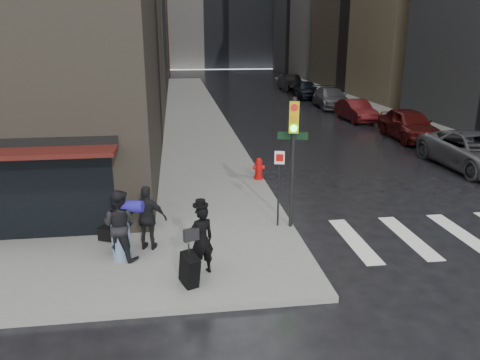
# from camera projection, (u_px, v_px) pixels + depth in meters

# --- Properties ---
(ground) EXTENTS (140.00, 140.00, 0.00)m
(ground) POSITION_uv_depth(u_px,v_px,m) (233.00, 265.00, 11.55)
(ground) COLOR black
(ground) RESTS_ON ground
(sidewalk_left) EXTENTS (4.00, 50.00, 0.15)m
(sidewalk_left) POSITION_uv_depth(u_px,v_px,m) (192.00, 106.00, 37.10)
(sidewalk_left) COLOR slate
(sidewalk_left) RESTS_ON ground
(sidewalk_right) EXTENTS (3.00, 50.00, 0.15)m
(sidewalk_right) POSITION_uv_depth(u_px,v_px,m) (355.00, 103.00, 38.85)
(sidewalk_right) COLOR slate
(sidewalk_right) RESTS_ON ground
(man_overcoat) EXTENTS (0.91, 1.21, 1.83)m
(man_overcoat) POSITION_uv_depth(u_px,v_px,m) (199.00, 245.00, 10.53)
(man_overcoat) COLOR black
(man_overcoat) RESTS_ON ground
(man_jeans) EXTENTS (1.22, 1.06, 1.78)m
(man_jeans) POSITION_uv_depth(u_px,v_px,m) (120.00, 225.00, 11.33)
(man_jeans) COLOR black
(man_jeans) RESTS_ON ground
(man_greycoat) EXTENTS (1.06, 0.65, 1.69)m
(man_greycoat) POSITION_uv_depth(u_px,v_px,m) (148.00, 218.00, 11.87)
(man_greycoat) COLOR black
(man_greycoat) RESTS_ON ground
(traffic_light) EXTENTS (0.91, 0.53, 3.71)m
(traffic_light) POSITION_uv_depth(u_px,v_px,m) (292.00, 146.00, 12.77)
(traffic_light) COLOR black
(traffic_light) RESTS_ON ground
(fire_hydrant) EXTENTS (0.48, 0.36, 0.83)m
(fire_hydrant) POSITION_uv_depth(u_px,v_px,m) (259.00, 169.00, 17.94)
(fire_hydrant) COLOR #B20D0A
(fire_hydrant) RESTS_ON ground
(parked_car_0) EXTENTS (2.69, 5.60, 1.54)m
(parked_car_0) POSITION_uv_depth(u_px,v_px,m) (474.00, 151.00, 19.70)
(parked_car_0) COLOR #4C4C51
(parked_car_0) RESTS_ON ground
(parked_car_1) EXTENTS (2.20, 4.98, 1.67)m
(parked_car_1) POSITION_uv_depth(u_px,v_px,m) (409.00, 124.00, 25.40)
(parked_car_1) COLOR #430E0D
(parked_car_1) RESTS_ON ground
(parked_car_2) EXTENTS (1.65, 4.27, 1.39)m
(parked_car_2) POSITION_uv_depth(u_px,v_px,m) (356.00, 110.00, 31.06)
(parked_car_2) COLOR #410D0F
(parked_car_2) RESTS_ON ground
(parked_car_3) EXTENTS (2.56, 5.53, 1.56)m
(parked_car_3) POSITION_uv_depth(u_px,v_px,m) (331.00, 98.00, 36.78)
(parked_car_3) COLOR #3E3F43
(parked_car_3) RESTS_ON ground
(parked_car_4) EXTENTS (2.13, 4.72, 1.57)m
(parked_car_4) POSITION_uv_depth(u_px,v_px,m) (306.00, 89.00, 42.45)
(parked_car_4) COLOR black
(parked_car_4) RESTS_ON ground
(parked_car_5) EXTENTS (1.75, 4.92, 1.62)m
(parked_car_5) POSITION_uv_depth(u_px,v_px,m) (291.00, 83.00, 48.15)
(parked_car_5) COLOR black
(parked_car_5) RESTS_ON ground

